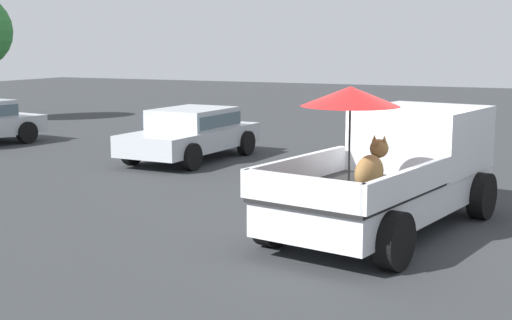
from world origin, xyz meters
TOP-DOWN VIEW (x-y plane):
  - ground_plane at (0.00, 0.00)m, footprint 80.00×80.00m
  - pickup_truck_main at (0.40, -0.08)m, footprint 5.31×3.00m
  - parked_sedan_far at (4.98, 6.43)m, footprint 4.39×2.15m

SIDE VIEW (x-z plane):
  - ground_plane at x=0.00m, z-range 0.00..0.00m
  - parked_sedan_far at x=4.98m, z-range 0.08..1.41m
  - pickup_truck_main at x=0.40m, z-range -0.21..2.19m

